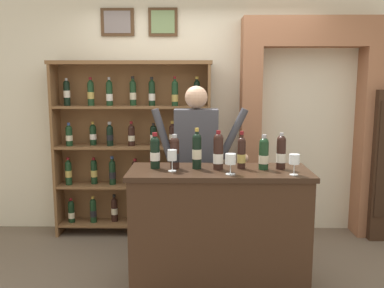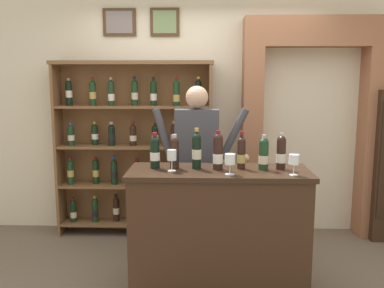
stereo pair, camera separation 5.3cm
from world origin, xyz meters
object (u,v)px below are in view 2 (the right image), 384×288
Objects in this scene: tasting_bottle_grappa at (155,152)px; tasting_bottle_riserva at (281,152)px; tasting_bottle_chianti at (175,152)px; wine_shelf at (135,145)px; wine_glass_center at (294,161)px; wine_glass_right at (230,160)px; tasting_bottle_prosecco at (197,150)px; shopkeeper at (197,154)px; tasting_bottle_rosso at (264,154)px; tasting_counter at (218,231)px; tasting_bottle_vin_santo at (218,152)px; wine_glass_left at (172,156)px; tasting_bottle_brunello at (241,153)px.

tasting_bottle_riserva is at bearing -0.33° from tasting_bottle_grappa.
tasting_bottle_riserva is at bearing -0.18° from tasting_bottle_chianti.
wine_shelf is 2.05m from wine_glass_center.
tasting_bottle_chianti reaches higher than wine_glass_right.
tasting_bottle_chianti is 0.48m from wine_glass_right.
shopkeeper is at bearing 90.75° from tasting_bottle_prosecco.
tasting_bottle_rosso reaches higher than tasting_bottle_chianti.
tasting_counter is 0.69m from tasting_bottle_prosecco.
tasting_bottle_riserva reaches higher than tasting_bottle_rosso.
tasting_counter is at bearing 162.58° from wine_glass_center.
tasting_bottle_vin_santo is 1.83× the size of wine_glass_left.
tasting_bottle_riserva is at bearing 6.70° from wine_glass_left.
wine_shelf is 0.98m from shopkeeper.
tasting_bottle_prosecco reaches higher than wine_glass_right.
tasting_bottle_rosso is 0.73m from wine_glass_left.
tasting_bottle_vin_santo reaches higher than wine_glass_right.
tasting_bottle_grappa is at bearing -121.01° from shopkeeper.
tasting_bottle_grappa reaches higher than tasting_bottle_chianti.
tasting_bottle_brunello is at bearing 11.33° from tasting_bottle_vin_santo.
tasting_bottle_vin_santo is 0.37m from wine_glass_left.
wine_glass_center is 0.94× the size of wine_glass_left.
tasting_bottle_prosecco is at bearing -1.16° from tasting_bottle_chianti.
tasting_bottle_brunello is at bearing 16.31° from tasting_counter.
shopkeeper reaches higher than tasting_counter.
shopkeeper is 0.67m from tasting_bottle_brunello.
tasting_bottle_brunello is 0.32m from tasting_bottle_riserva.
shopkeeper is 0.65m from tasting_bottle_grappa.
wine_glass_center is 0.94m from wine_glass_left.
tasting_bottle_grappa is at bearing 143.29° from wine_glass_left.
wine_glass_left is (-0.87, -0.10, -0.02)m from tasting_bottle_riserva.
tasting_bottle_chianti is 0.11m from wine_glass_left.
tasting_bottle_riserva is (0.68, 0.00, -0.01)m from tasting_bottle_prosecco.
tasting_bottle_brunello reaches higher than wine_glass_left.
tasting_bottle_chianti is 0.35m from tasting_bottle_vin_santo.
tasting_bottle_prosecco is 0.68m from tasting_bottle_riserva.
tasting_counter is 4.38× the size of tasting_bottle_prosecco.
tasting_counter is 8.45× the size of wine_glass_left.
wine_glass_right is at bearing -19.34° from tasting_bottle_grappa.
tasting_bottle_chianti is 0.84× the size of tasting_bottle_prosecco.
tasting_bottle_rosso is (0.36, 0.01, -0.01)m from tasting_bottle_vin_santo.
wine_glass_left is (-0.19, -0.66, 0.10)m from shopkeeper.
tasting_bottle_grappa is (0.37, -1.23, 0.15)m from wine_shelf.
tasting_bottle_rosso is at bearing -46.80° from shopkeeper.
wine_glass_left is 1.07× the size of wine_glass_right.
wine_glass_center is at bearing -46.19° from shopkeeper.
wine_glass_left is at bearing -168.55° from tasting_bottle_vin_santo.
wine_glass_right is at bearing -146.93° from tasting_bottle_rosso.
tasting_bottle_rosso is at bearing -1.79° from tasting_bottle_grappa.
wine_glass_right is (0.08, -0.16, 0.62)m from tasting_counter.
wine_glass_center is at bearing -11.77° from tasting_bottle_grappa.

